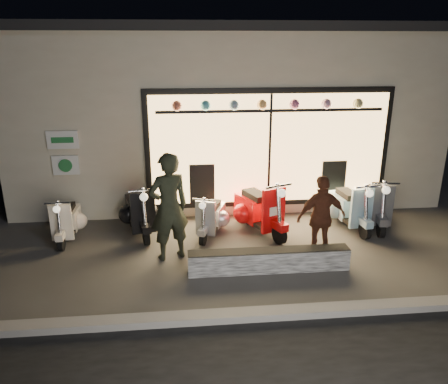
# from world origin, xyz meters

# --- Properties ---
(ground) EXTENTS (40.00, 40.00, 0.00)m
(ground) POSITION_xyz_m (0.00, 0.00, 0.00)
(ground) COLOR #383533
(ground) RESTS_ON ground
(kerb) EXTENTS (40.00, 0.25, 0.12)m
(kerb) POSITION_xyz_m (0.00, -2.00, 0.06)
(kerb) COLOR slate
(kerb) RESTS_ON ground
(shop_building) EXTENTS (10.20, 6.23, 4.20)m
(shop_building) POSITION_xyz_m (0.00, 4.98, 2.10)
(shop_building) COLOR beige
(shop_building) RESTS_ON ground
(graffiti_barrier) EXTENTS (2.80, 0.28, 0.40)m
(graffiti_barrier) POSITION_xyz_m (0.32, -0.65, 0.20)
(graffiti_barrier) COLOR black
(graffiti_barrier) RESTS_ON ground
(scooter_silver) EXTENTS (0.68, 1.25, 0.90)m
(scooter_silver) POSITION_xyz_m (-0.54, 1.10, 0.36)
(scooter_silver) COLOR black
(scooter_silver) RESTS_ON ground
(scooter_red) EXTENTS (0.92, 1.58, 1.15)m
(scooter_red) POSITION_xyz_m (0.41, 1.17, 0.46)
(scooter_red) COLOR black
(scooter_red) RESTS_ON ground
(scooter_black) EXTENTS (0.71, 1.51, 1.08)m
(scooter_black) POSITION_xyz_m (-2.06, 1.38, 0.43)
(scooter_black) COLOR black
(scooter_black) RESTS_ON ground
(scooter_cream) EXTENTS (0.42, 1.28, 0.92)m
(scooter_cream) POSITION_xyz_m (-3.49, 1.18, 0.37)
(scooter_cream) COLOR black
(scooter_cream) RESTS_ON ground
(scooter_blue) EXTENTS (0.59, 1.49, 1.06)m
(scooter_blue) POSITION_xyz_m (2.42, 1.21, 0.42)
(scooter_blue) COLOR black
(scooter_blue) RESTS_ON ground
(scooter_grey) EXTENTS (0.68, 1.55, 1.10)m
(scooter_grey) POSITION_xyz_m (3.02, 1.28, 0.44)
(scooter_grey) COLOR black
(scooter_grey) RESTS_ON ground
(man) EXTENTS (0.85, 0.71, 1.99)m
(man) POSITION_xyz_m (-1.39, 0.03, 1.00)
(man) COLOR black
(man) RESTS_ON ground
(woman) EXTENTS (0.95, 0.48, 1.57)m
(woman) POSITION_xyz_m (1.35, -0.21, 0.78)
(woman) COLOR #562B1B
(woman) RESTS_ON ground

